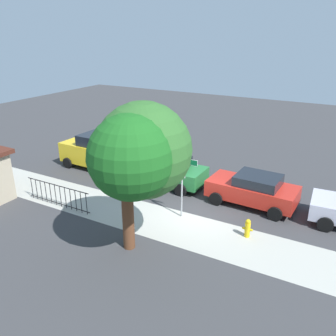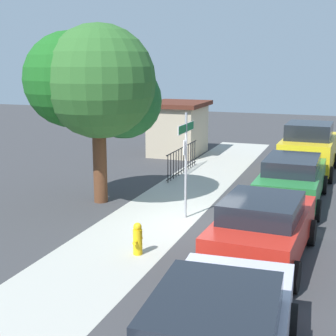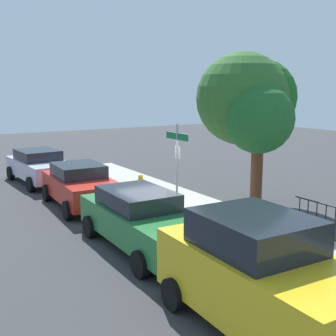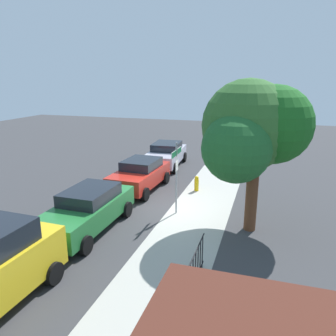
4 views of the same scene
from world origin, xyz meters
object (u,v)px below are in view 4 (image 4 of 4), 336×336
street_sign (176,166)px  shade_tree (254,130)px  fire_hydrant (197,183)px  car_silver (166,154)px  car_red (140,174)px  car_green (88,209)px

street_sign → shade_tree: shade_tree is taller
fire_hydrant → shade_tree: bearing=39.5°
car_silver → car_red: size_ratio=1.07×
street_sign → car_red: size_ratio=0.73×
street_sign → shade_tree: size_ratio=0.55×
shade_tree → street_sign: bearing=-96.0°
car_red → fire_hydrant: 2.91m
shade_tree → fire_hydrant: 5.50m
street_sign → car_red: (-2.40, -2.61, -1.27)m
street_sign → car_silver: bearing=-159.0°
street_sign → car_green: size_ratio=0.66×
shade_tree → fire_hydrant: size_ratio=7.13×
car_red → fire_hydrant: car_red is taller
shade_tree → car_silver: size_ratio=1.25×
car_silver → fire_hydrant: bearing=32.2°
shade_tree → car_red: size_ratio=1.34×
car_silver → fire_hydrant: size_ratio=5.70×
car_silver → car_red: (4.77, 0.14, 0.01)m
street_sign → fire_hydrant: (-3.04, 0.20, -1.68)m
shade_tree → car_green: (2.16, -5.70, -2.94)m
street_sign → shade_tree: 3.43m
shade_tree → fire_hydrant: shade_tree is taller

